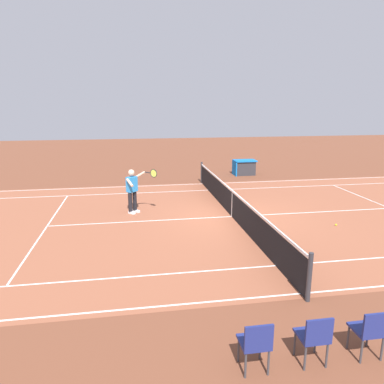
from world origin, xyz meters
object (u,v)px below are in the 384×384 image
spectator_chair_4 (370,330)px  spectator_chair_5 (315,336)px  tennis_net (232,204)px  spectator_chair_6 (256,342)px  equipment_cart_tarped (244,167)px  tennis_player_near (133,189)px  tennis_ball (336,225)px

spectator_chair_4 → spectator_chair_5: 0.95m
tennis_net → spectator_chair_6: size_ratio=13.30×
spectator_chair_4 → equipment_cart_tarped: 15.24m
spectator_chair_6 → tennis_player_near: bearing=-78.5°
tennis_net → spectator_chair_5: tennis_net is taller
tennis_ball → spectator_chair_5: size_ratio=0.08×
tennis_ball → tennis_net: bearing=-25.8°
spectator_chair_6 → spectator_chair_5: bearing=180.0°
tennis_ball → equipment_cart_tarped: equipment_cart_tarped is taller
tennis_net → spectator_chair_6: tennis_net is taller
tennis_net → spectator_chair_4: bearing=91.0°
tennis_player_near → spectator_chair_5: 9.04m
spectator_chair_6 → equipment_cart_tarped: bearing=-106.9°
tennis_player_near → spectator_chair_5: bearing=107.4°
tennis_player_near → spectator_chair_6: size_ratio=1.93×
tennis_player_near → tennis_ball: bearing=158.8°
tennis_ball → spectator_chair_5: bearing=56.4°
tennis_net → tennis_ball: tennis_net is taller
tennis_player_near → spectator_chair_4: size_ratio=1.93×
tennis_net → spectator_chair_6: bearing=76.9°
tennis_player_near → equipment_cart_tarped: tennis_player_near is taller
spectator_chair_5 → tennis_player_near: bearing=-72.6°
tennis_net → tennis_player_near: (3.52, -1.06, 0.44)m
tennis_net → tennis_ball: (-3.18, 1.54, -0.46)m
tennis_player_near → spectator_chair_4: tennis_player_near is taller
tennis_player_near → spectator_chair_4: bearing=113.0°
tennis_ball → equipment_cart_tarped: 9.00m
equipment_cart_tarped → spectator_chair_4: bearing=80.0°
tennis_ball → spectator_chair_6: spectator_chair_6 is taller
tennis_net → spectator_chair_4: (-0.14, 7.56, 0.03)m
spectator_chair_6 → tennis_net: bearing=-103.1°
spectator_chair_4 → spectator_chair_5: same height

